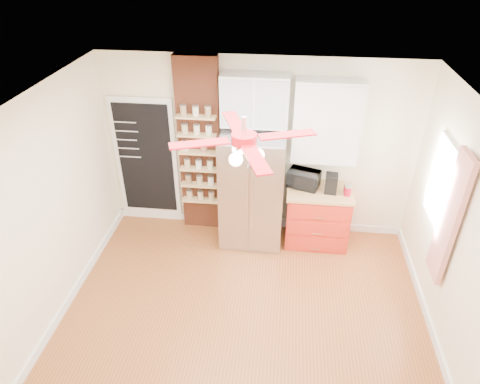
# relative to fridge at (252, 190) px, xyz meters

# --- Properties ---
(floor) EXTENTS (4.50, 4.50, 0.00)m
(floor) POSITION_rel_fridge_xyz_m (0.05, -1.63, -0.88)
(floor) COLOR #975326
(floor) RESTS_ON ground
(ceiling) EXTENTS (4.50, 4.50, 0.00)m
(ceiling) POSITION_rel_fridge_xyz_m (0.05, -1.63, 1.83)
(ceiling) COLOR white
(ceiling) RESTS_ON wall_back
(wall_back) EXTENTS (4.50, 0.02, 2.70)m
(wall_back) POSITION_rel_fridge_xyz_m (0.05, 0.37, 0.48)
(wall_back) COLOR #FFF4CD
(wall_back) RESTS_ON floor
(wall_left) EXTENTS (0.02, 4.00, 2.70)m
(wall_left) POSITION_rel_fridge_xyz_m (-2.20, -1.63, 0.48)
(wall_left) COLOR #FFF4CD
(wall_left) RESTS_ON floor
(wall_right) EXTENTS (0.02, 4.00, 2.70)m
(wall_right) POSITION_rel_fridge_xyz_m (2.30, -1.63, 0.48)
(wall_right) COLOR #FFF4CD
(wall_right) RESTS_ON floor
(chalkboard) EXTENTS (0.95, 0.05, 1.95)m
(chalkboard) POSITION_rel_fridge_xyz_m (-1.65, 0.33, 0.23)
(chalkboard) COLOR white
(chalkboard) RESTS_ON wall_back
(brick_pillar) EXTENTS (0.60, 0.16, 2.70)m
(brick_pillar) POSITION_rel_fridge_xyz_m (-0.80, 0.29, 0.48)
(brick_pillar) COLOR brown
(brick_pillar) RESTS_ON floor
(fridge) EXTENTS (0.90, 0.70, 1.75)m
(fridge) POSITION_rel_fridge_xyz_m (0.00, 0.00, 0.00)
(fridge) COLOR silver
(fridge) RESTS_ON floor
(upper_glass_cabinet) EXTENTS (0.90, 0.35, 0.70)m
(upper_glass_cabinet) POSITION_rel_fridge_xyz_m (0.00, 0.20, 1.27)
(upper_glass_cabinet) COLOR white
(upper_glass_cabinet) RESTS_ON wall_back
(red_cabinet) EXTENTS (0.94, 0.64, 0.90)m
(red_cabinet) POSITION_rel_fridge_xyz_m (0.97, 0.05, -0.42)
(red_cabinet) COLOR red
(red_cabinet) RESTS_ON floor
(upper_shelf_unit) EXTENTS (0.90, 0.30, 1.15)m
(upper_shelf_unit) POSITION_rel_fridge_xyz_m (0.97, 0.22, 1.00)
(upper_shelf_unit) COLOR white
(upper_shelf_unit) RESTS_ON wall_back
(window) EXTENTS (0.04, 0.75, 1.05)m
(window) POSITION_rel_fridge_xyz_m (2.28, -0.73, 0.68)
(window) COLOR white
(window) RESTS_ON wall_right
(curtain) EXTENTS (0.06, 0.40, 1.55)m
(curtain) POSITION_rel_fridge_xyz_m (2.23, -1.28, 0.57)
(curtain) COLOR red
(curtain) RESTS_ON wall_right
(ceiling_fan) EXTENTS (1.40, 1.40, 0.44)m
(ceiling_fan) POSITION_rel_fridge_xyz_m (0.05, -1.63, 1.55)
(ceiling_fan) COLOR silver
(ceiling_fan) RESTS_ON ceiling
(toaster_oven) EXTENTS (0.51, 0.42, 0.24)m
(toaster_oven) POSITION_rel_fridge_xyz_m (0.73, 0.14, 0.15)
(toaster_oven) COLOR black
(toaster_oven) RESTS_ON red_cabinet
(coffee_maker) EXTENTS (0.19, 0.21, 0.27)m
(coffee_maker) POSITION_rel_fridge_xyz_m (1.11, 0.03, 0.16)
(coffee_maker) COLOR black
(coffee_maker) RESTS_ON red_cabinet
(canister_left) EXTENTS (0.12, 0.12, 0.13)m
(canister_left) POSITION_rel_fridge_xyz_m (1.34, -0.04, 0.09)
(canister_left) COLOR #A5091F
(canister_left) RESTS_ON red_cabinet
(canister_right) EXTENTS (0.11, 0.11, 0.13)m
(canister_right) POSITION_rel_fridge_xyz_m (1.34, 0.05, 0.09)
(canister_right) COLOR #AB1609
(canister_right) RESTS_ON red_cabinet
(pantry_jar_oats) EXTENTS (0.13, 0.13, 0.14)m
(pantry_jar_oats) POSITION_rel_fridge_xyz_m (-0.99, 0.17, 0.57)
(pantry_jar_oats) COLOR beige
(pantry_jar_oats) RESTS_ON brick_pillar
(pantry_jar_beans) EXTENTS (0.12, 0.12, 0.14)m
(pantry_jar_beans) POSITION_rel_fridge_xyz_m (-0.72, 0.18, 0.57)
(pantry_jar_beans) COLOR #99644E
(pantry_jar_beans) RESTS_ON brick_pillar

